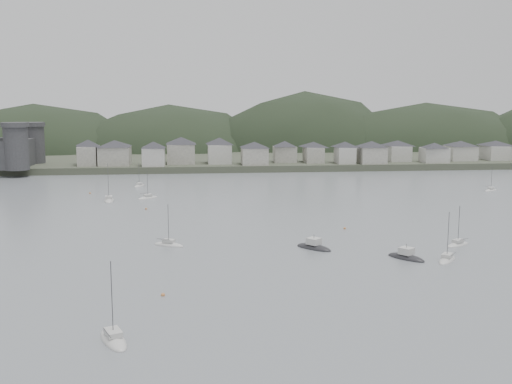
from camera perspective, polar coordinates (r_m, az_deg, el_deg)
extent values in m
plane|color=slate|center=(103.52, 4.35, -9.60)|extent=(900.00, 900.00, 0.00)
cube|color=#383D2D|center=(393.28, -3.32, 4.20)|extent=(900.00, 250.00, 3.00)
ellipsoid|color=black|center=(382.54, -19.97, 1.81)|extent=(138.98, 92.48, 81.13)
ellipsoid|color=black|center=(372.23, -8.12, 2.10)|extent=(132.08, 90.41, 79.74)
ellipsoid|color=black|center=(378.58, 4.54, 1.85)|extent=(133.88, 88.37, 101.41)
ellipsoid|color=black|center=(394.21, 15.51, 2.18)|extent=(165.81, 81.78, 82.55)
cylinder|color=#333335|center=(273.69, -21.68, 3.82)|extent=(10.00, 10.00, 18.00)
cylinder|color=#333335|center=(300.70, -20.25, 4.19)|extent=(10.00, 10.00, 17.00)
cube|color=#333335|center=(287.38, -20.90, 3.47)|extent=(3.50, 30.00, 12.00)
cube|color=gray|center=(283.70, -15.50, 3.32)|extent=(8.34, 12.91, 8.59)
pyramid|color=#2C2C31|center=(283.24, -15.55, 4.49)|extent=(15.78, 15.78, 3.01)
cube|color=gray|center=(281.37, -13.17, 3.34)|extent=(13.68, 13.35, 8.36)
pyramid|color=#2C2C31|center=(280.92, -13.21, 4.49)|extent=(20.07, 20.07, 2.93)
cube|color=#AAA8A0|center=(274.43, -9.63, 3.29)|extent=(9.78, 10.20, 8.08)
pyramid|color=#2C2C31|center=(273.98, -9.65, 4.42)|extent=(14.83, 14.83, 2.83)
cube|color=gray|center=(283.45, -7.07, 3.62)|extent=(12.59, 13.33, 9.09)
pyramid|color=#2C2C31|center=(282.98, -7.09, 4.85)|extent=(19.24, 19.24, 3.18)
cube|color=#AAA8A0|center=(282.12, -3.46, 3.62)|extent=(10.74, 12.17, 8.87)
pyramid|color=#2C2C31|center=(281.65, -3.47, 4.83)|extent=(17.01, 17.01, 3.10)
cube|color=gray|center=(276.77, -0.15, 3.42)|extent=(11.63, 12.09, 7.69)
pyramid|color=#2C2C31|center=(276.34, -0.15, 4.49)|extent=(17.61, 17.61, 2.69)
cube|color=gray|center=(287.26, 2.73, 3.57)|extent=(10.37, 9.35, 7.44)
pyramid|color=#2C2C31|center=(286.85, 2.73, 4.57)|extent=(14.65, 14.65, 2.60)
cube|color=gray|center=(287.23, 5.44, 3.52)|extent=(8.24, 12.20, 7.22)
pyramid|color=#2C2C31|center=(286.84, 5.46, 4.49)|extent=(15.17, 15.17, 2.53)
cube|color=#AAA8A0|center=(285.20, 8.39, 3.46)|extent=(8.06, 10.91, 7.46)
pyramid|color=#2C2C31|center=(284.79, 8.41, 4.47)|extent=(14.08, 14.08, 2.61)
cube|color=gray|center=(287.06, 10.85, 3.45)|extent=(11.73, 11.78, 7.66)
pyramid|color=#2C2C31|center=(286.64, 10.88, 4.48)|extent=(17.46, 17.46, 2.68)
cube|color=#AAA8A0|center=(301.27, 13.20, 3.58)|extent=(10.19, 13.02, 7.33)
pyramid|color=#2C2C31|center=(300.89, 13.23, 4.52)|extent=(17.23, 17.23, 2.57)
cube|color=#AAA8A0|center=(298.32, 16.46, 3.36)|extent=(11.70, 9.81, 6.88)
pyramid|color=#2C2C31|center=(297.95, 16.50, 4.25)|extent=(15.97, 15.97, 2.41)
cube|color=#AAA8A0|center=(313.11, 18.71, 3.51)|extent=(12.83, 12.48, 7.00)
pyramid|color=#2C2C31|center=(312.75, 18.75, 4.37)|extent=(18.79, 18.79, 2.45)
cube|color=#AAA8A0|center=(321.62, 21.65, 3.48)|extent=(11.07, 13.50, 6.97)
pyramid|color=#2C2C31|center=(321.27, 21.69, 4.31)|extent=(18.25, 18.25, 2.44)
ellipsoid|color=beige|center=(86.76, -13.30, -13.49)|extent=(5.92, 9.22, 1.76)
cube|color=#BAB9B5|center=(86.33, -13.33, -12.76)|extent=(2.95, 3.58, 0.70)
cylinder|color=#3F3F42|center=(84.81, -13.43, -9.95)|extent=(0.12, 0.12, 11.00)
cylinder|color=#3F3F42|center=(84.86, -13.88, -12.77)|extent=(1.58, 3.71, 0.10)
ellipsoid|color=beige|center=(232.59, 21.28, 0.11)|extent=(7.06, 5.71, 1.40)
cube|color=#BAB9B5|center=(232.45, 21.30, 0.36)|extent=(2.89, 2.63, 0.70)
cylinder|color=#3F3F42|center=(232.00, 21.34, 1.21)|extent=(0.12, 0.12, 8.73)
cylinder|color=#3F3F42|center=(232.51, 21.00, 0.51)|extent=(2.68, 1.81, 0.10)
ellipsoid|color=beige|center=(232.46, -10.95, 0.55)|extent=(4.62, 7.24, 1.38)
cube|color=#BAB9B5|center=(232.33, -10.96, 0.79)|extent=(2.31, 2.81, 0.70)
cylinder|color=#3F3F42|center=(231.88, -10.98, 1.64)|extent=(0.12, 0.12, 8.64)
cylinder|color=#3F3F42|center=(233.43, -11.05, 0.96)|extent=(1.25, 2.93, 0.10)
ellipsoid|color=beige|center=(129.70, 17.57, -6.18)|extent=(6.87, 7.80, 1.58)
cube|color=#BAB9B5|center=(129.44, 17.59, -5.71)|extent=(3.08, 3.25, 0.70)
cylinder|color=#3F3F42|center=(128.52, 17.67, -3.98)|extent=(0.12, 0.12, 9.89)
cylinder|color=#3F3F42|center=(128.66, 18.16, -5.57)|extent=(2.27, 2.87, 0.10)
ellipsoid|color=beige|center=(203.37, -10.17, -0.59)|extent=(7.36, 6.35, 1.48)
cube|color=#BAB9B5|center=(203.21, -10.18, -0.30)|extent=(3.06, 2.86, 0.70)
cylinder|color=#3F3F42|center=(202.66, -10.20, 0.75)|extent=(0.12, 0.12, 9.27)
cylinder|color=#3F3F42|center=(203.99, -10.46, -0.12)|extent=(2.73, 2.08, 0.10)
ellipsoid|color=beige|center=(137.61, -8.23, -5.00)|extent=(7.60, 5.60, 1.47)
cube|color=#BAB9B5|center=(137.37, -8.24, -4.58)|extent=(3.04, 2.66, 0.70)
cylinder|color=#3F3F42|center=(136.56, -8.27, -3.06)|extent=(0.12, 0.12, 9.22)
cylinder|color=#3F3F42|center=(136.68, -8.74, -4.43)|extent=(2.96, 1.68, 0.10)
ellipsoid|color=beige|center=(200.94, -13.71, -0.81)|extent=(4.23, 9.95, 1.93)
cube|color=#BAB9B5|center=(200.74, -13.72, -0.46)|extent=(2.52, 3.61, 0.70)
cylinder|color=#3F3F42|center=(200.04, -13.77, 0.93)|extent=(0.12, 0.12, 12.06)
cylinder|color=#3F3F42|center=(199.00, -13.85, -0.38)|extent=(0.63, 4.32, 0.10)
ellipsoid|color=beige|center=(143.65, 18.50, -4.79)|extent=(7.24, 5.56, 1.41)
cube|color=#BAB9B5|center=(143.43, 18.52, -4.40)|extent=(2.92, 2.60, 0.70)
cylinder|color=#3F3F42|center=(142.69, 18.59, -3.00)|extent=(0.12, 0.12, 8.84)
cylinder|color=#3F3F42|center=(143.18, 19.04, -4.22)|extent=(2.79, 1.71, 0.10)
ellipsoid|color=black|center=(129.10, 13.98, -6.10)|extent=(7.64, 8.77, 1.90)
cube|color=#BAB9B5|center=(128.71, 14.01, -5.41)|extent=(3.48, 3.52, 1.40)
cylinder|color=#3F3F42|center=(128.49, 14.02, -5.02)|extent=(0.10, 0.10, 1.20)
ellipsoid|color=black|center=(134.13, 5.48, -5.31)|extent=(8.42, 8.78, 1.97)
cube|color=#BAB9B5|center=(133.74, 5.49, -4.63)|extent=(3.66, 3.67, 1.40)
cylinder|color=#3F3F42|center=(133.54, 5.49, -4.26)|extent=(0.10, 0.10, 1.20)
sphere|color=#C17840|center=(183.39, -10.33, -1.57)|extent=(0.70, 0.70, 0.70)
sphere|color=#C17840|center=(154.87, 8.37, -3.42)|extent=(0.70, 0.70, 0.70)
sphere|color=#C17840|center=(218.32, -15.39, -0.11)|extent=(0.70, 0.70, 0.70)
sphere|color=#C17840|center=(103.58, -8.77, -9.58)|extent=(0.70, 0.70, 0.70)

